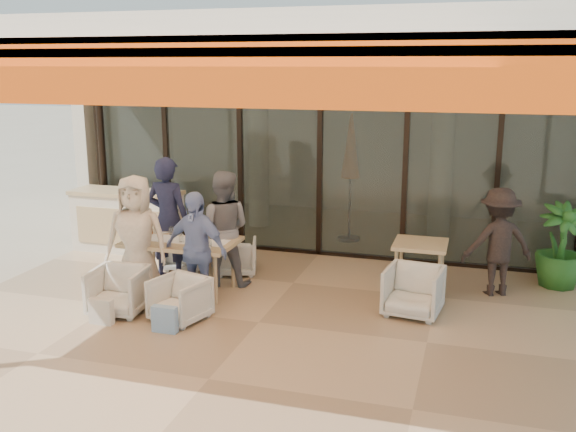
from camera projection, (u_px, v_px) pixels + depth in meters
name	position (u px, v px, depth m)	size (l,w,h in m)	color
ground	(259.00, 324.00, 7.76)	(70.00, 70.00, 0.00)	#C6B293
terrace_floor	(259.00, 324.00, 7.75)	(8.00, 6.00, 0.01)	tan
terrace_structure	(247.00, 46.00, 6.76)	(8.00, 6.00, 3.40)	silver
glass_storefront	(320.00, 159.00, 10.18)	(8.08, 0.10, 3.20)	#9EADA3
interior_block	(350.00, 109.00, 12.19)	(9.05, 3.62, 3.52)	silver
host_counter	(128.00, 221.00, 10.64)	(1.85, 0.65, 1.04)	silver
dining_table	(181.00, 244.00, 8.70)	(1.50, 0.90, 0.93)	tan
chair_far_left	(185.00, 250.00, 9.79)	(0.58, 0.54, 0.59)	silver
chair_far_right	(236.00, 255.00, 9.55)	(0.58, 0.54, 0.59)	silver
chair_near_left	(118.00, 289.00, 8.01)	(0.64, 0.60, 0.66)	silver
chair_near_right	(180.00, 298.00, 7.78)	(0.59, 0.56, 0.61)	silver
diner_navy	(168.00, 219.00, 9.18)	(0.66, 0.43, 1.81)	#191C38
diner_grey	(223.00, 229.00, 8.96)	(0.80, 0.62, 1.64)	slate
diner_cream	(137.00, 239.00, 8.36)	(0.82, 0.54, 1.69)	beige
diner_periwinkle	(196.00, 250.00, 8.14)	(0.89, 0.37, 1.53)	#7C97CF
tote_bag_cream	(101.00, 312.00, 7.67)	(0.30, 0.10, 0.34)	silver
tote_bag_blue	(165.00, 320.00, 7.44)	(0.30, 0.10, 0.34)	#99BFD8
side_table	(420.00, 250.00, 8.59)	(0.70, 0.70, 0.74)	tan
side_chair	(413.00, 289.00, 7.96)	(0.67, 0.63, 0.69)	silver
standing_woman	(498.00, 242.00, 8.57)	(0.96, 0.55, 1.49)	black
potted_palm	(561.00, 246.00, 8.90)	(0.68, 0.68, 1.21)	#1E5919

